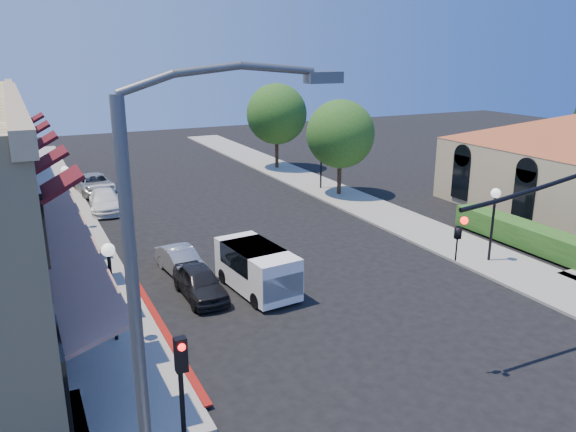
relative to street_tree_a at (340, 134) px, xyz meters
name	(u,v)px	position (x,y,z in m)	size (l,w,h in m)	color
ground	(476,403)	(-8.80, -22.00, -4.19)	(120.00, 120.00, 0.00)	black
sidewalk_left	(59,207)	(-17.55, 5.00, -4.13)	(3.50, 50.00, 0.12)	gray
sidewalk_right	(304,180)	(-0.05, 5.00, -4.13)	(3.50, 50.00, 0.12)	gray
curb_red_strip	(163,332)	(-15.70, -14.00, -4.19)	(0.25, 10.00, 0.06)	maroon
hedge	(520,246)	(2.90, -13.00, -4.19)	(1.40, 8.00, 1.10)	#235117
street_tree_a	(340,134)	(0.00, 0.00, 0.00)	(4.56, 4.56, 6.48)	#301D13
street_tree_b	(277,114)	(0.00, 10.00, 0.35)	(4.94, 4.94, 7.02)	#301D13
secondary_signal	(182,376)	(-16.80, -20.59, -1.88)	(0.28, 0.42, 3.32)	black
cobra_streetlight	(160,337)	(-17.95, -24.00, 1.07)	(3.60, 0.25, 9.31)	#595B5E
lamppost_left_near	(110,268)	(-17.30, -14.00, -1.46)	(0.44, 0.44, 3.57)	black
lamppost_left_far	(66,181)	(-17.30, 0.00, -1.46)	(0.44, 0.44, 3.57)	black
lamppost_right_near	(494,206)	(-0.30, -14.00, -1.46)	(0.44, 0.44, 3.57)	black
lamppost_right_far	(321,151)	(-0.30, 2.00, -1.46)	(0.44, 0.44, 3.57)	black
white_van	(257,266)	(-11.31, -12.20, -3.11)	(2.22, 4.39, 1.88)	white
parked_car_a	(200,282)	(-13.60, -11.70, -3.57)	(1.48, 3.69, 1.26)	black
parked_car_b	(181,261)	(-13.60, -9.00, -3.61)	(1.24, 3.56, 1.17)	#959699
parked_car_c	(105,201)	(-15.00, 3.00, -3.56)	(1.77, 4.36, 1.26)	white
parked_car_d	(95,184)	(-14.91, 7.94, -3.53)	(2.21, 4.79, 1.33)	#A5A7AA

